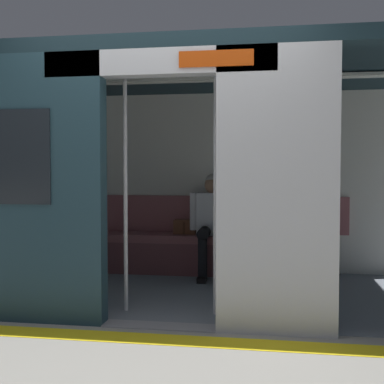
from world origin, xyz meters
name	(u,v)px	position (x,y,z in m)	size (l,w,h in m)	color
ground_plane	(160,327)	(0.00, 0.00, 0.00)	(60.00, 60.00, 0.00)	gray
platform_edge_strip	(151,339)	(0.00, 0.30, 0.00)	(8.00, 0.24, 0.01)	yellow
train_car	(179,144)	(0.06, -1.11, 1.50)	(6.40, 2.57, 2.29)	silver
bench_seat	(198,244)	(0.00, -2.05, 0.36)	(2.69, 0.44, 0.47)	#935156
person_seated	(213,217)	(-0.18, -2.00, 0.69)	(0.55, 0.68, 1.20)	silver
handbag	(185,227)	(0.17, -2.12, 0.55)	(0.26, 0.15, 0.17)	brown
book	(244,234)	(-0.53, -2.15, 0.48)	(0.15, 0.22, 0.03)	gold
grab_pole_door	(125,189)	(0.39, -0.40, 1.08)	(0.04, 0.04, 2.15)	silver
grab_pole_far	(215,189)	(-0.39, -0.41, 1.08)	(0.04, 0.04, 2.15)	silver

